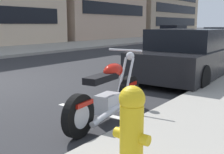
# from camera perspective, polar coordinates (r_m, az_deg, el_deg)

# --- Properties ---
(sidewalk_far_curb) EXTENTS (120.00, 5.00, 0.14)m
(sidewalk_far_curb) POSITION_cam_1_polar(r_m,az_deg,el_deg) (20.89, -5.32, 6.66)
(sidewalk_far_curb) COLOR gray
(sidewalk_far_curb) RESTS_ON ground
(parking_stall_stripe) EXTENTS (0.12, 2.20, 0.01)m
(parking_stall_stripe) POSITION_cam_1_polar(r_m,az_deg,el_deg) (4.80, -1.27, -7.68)
(parking_stall_stripe) COLOR silver
(parking_stall_stripe) RESTS_ON ground
(parked_motorcycle) EXTENTS (2.13, 0.63, 1.10)m
(parked_motorcycle) POSITION_cam_1_polar(r_m,az_deg,el_deg) (4.42, -0.69, -3.68)
(parked_motorcycle) COLOR black
(parked_motorcycle) RESTS_ON ground
(parked_car_far_down_curb) EXTENTS (4.12, 1.93, 1.39)m
(parked_car_far_down_curb) POSITION_cam_1_polar(r_m,az_deg,el_deg) (8.11, 15.21, 4.17)
(parked_car_far_down_curb) COLOR black
(parked_car_far_down_curb) RESTS_ON ground
(car_opposite_curb) EXTENTS (4.31, 1.97, 1.44)m
(car_opposite_curb) POSITION_cam_1_polar(r_m,az_deg,el_deg) (25.80, 12.31, 8.56)
(car_opposite_curb) COLOR navy
(car_opposite_curb) RESTS_ON ground
(fire_hydrant) EXTENTS (0.24, 0.36, 0.84)m
(fire_hydrant) POSITION_cam_1_polar(r_m,az_deg,el_deg) (2.60, 4.02, -10.28)
(fire_hydrant) COLOR gold
(fire_hydrant) RESTS_ON sidewalk_near_curb
(townhouse_mid_block) EXTENTS (15.51, 11.59, 8.46)m
(townhouse_mid_block) POSITION_cam_1_polar(r_m,az_deg,el_deg) (43.49, 6.15, 14.18)
(townhouse_mid_block) COLOR tan
(townhouse_mid_block) RESTS_ON ground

